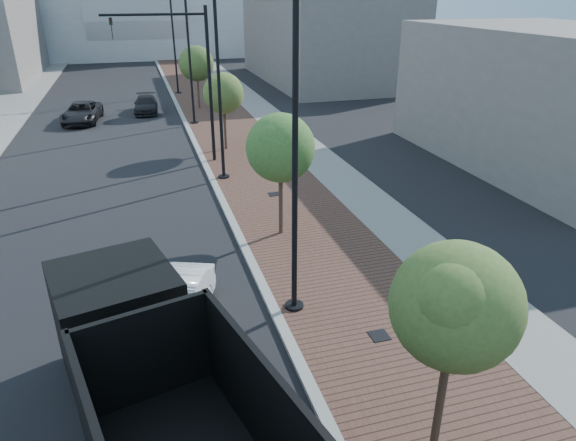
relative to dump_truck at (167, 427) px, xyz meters
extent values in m
cube|color=#4C2D23|center=(6.84, 34.98, -1.41)|extent=(7.00, 140.00, 0.12)
cube|color=slate|center=(9.54, 34.98, -1.40)|extent=(2.40, 140.00, 0.13)
cube|color=gray|center=(3.34, 34.98, -1.40)|extent=(0.30, 140.00, 0.14)
cube|color=slate|center=(-9.66, 34.98, -1.41)|extent=(4.00, 140.00, 0.12)
cube|color=black|center=(-0.81, 3.22, 0.25)|extent=(3.09, 3.16, 2.62)
cube|color=black|center=(-1.18, 4.68, -0.61)|extent=(2.47, 1.08, 1.31)
cube|color=black|center=(-0.45, 1.77, -0.41)|extent=(2.64, 1.40, 0.50)
cube|color=black|center=(-0.21, 0.84, 1.00)|extent=(2.47, 0.73, 2.02)
cylinder|color=black|center=(-1.69, 2.38, -0.91)|extent=(0.56, 1.15, 1.11)
cylinder|color=silver|center=(-1.69, 2.38, -0.91)|extent=(0.48, 0.67, 0.61)
cylinder|color=black|center=(0.36, 2.90, -0.91)|extent=(0.56, 1.15, 1.11)
cylinder|color=silver|center=(0.36, 2.90, -0.91)|extent=(0.48, 0.67, 0.61)
cylinder|color=black|center=(-2.08, 3.93, -0.91)|extent=(0.56, 1.15, 1.11)
cylinder|color=silver|center=(-2.08, 3.93, -0.91)|extent=(0.48, 0.67, 0.61)
cylinder|color=black|center=(-0.03, 4.45, -0.91)|extent=(0.56, 1.15, 1.11)
cylinder|color=silver|center=(-0.03, 4.45, -0.91)|extent=(0.48, 0.67, 0.61)
cylinder|color=black|center=(0.85, 0.96, -0.91)|extent=(0.56, 1.15, 1.11)
cylinder|color=silver|center=(0.85, 0.96, -0.91)|extent=(0.48, 0.67, 0.61)
imported|color=silver|center=(0.38, 4.88, -0.74)|extent=(3.02, 4.64, 1.44)
imported|color=black|center=(-3.65, 31.97, -0.78)|extent=(2.86, 5.19, 1.38)
imported|color=black|center=(0.86, 33.96, -0.85)|extent=(1.99, 4.34, 1.23)
imported|color=black|center=(8.84, 2.99, -0.69)|extent=(0.66, 0.55, 1.55)
cylinder|color=black|center=(3.94, 4.98, -1.37)|extent=(0.56, 0.56, 0.20)
cylinder|color=black|center=(3.94, 4.98, 3.15)|extent=(0.16, 0.16, 9.00)
cylinder|color=black|center=(3.94, 16.98, -1.37)|extent=(0.56, 0.56, 0.20)
cylinder|color=black|center=(3.94, 16.98, 3.15)|extent=(0.16, 0.16, 9.00)
cylinder|color=black|center=(3.94, 28.98, -1.37)|extent=(0.56, 0.56, 0.20)
cylinder|color=black|center=(3.94, 28.98, 3.15)|extent=(0.16, 0.16, 9.00)
cylinder|color=black|center=(3.94, 40.98, -1.37)|extent=(0.56, 0.56, 0.20)
cylinder|color=black|center=(3.94, 40.98, 3.15)|extent=(0.16, 0.16, 9.00)
cylinder|color=black|center=(3.94, 19.98, 2.53)|extent=(0.18, 0.18, 8.00)
cylinder|color=black|center=(1.44, 19.98, 6.13)|extent=(5.00, 0.12, 0.12)
imported|color=black|center=(-0.56, 19.98, 5.53)|extent=(0.16, 0.20, 1.00)
cylinder|color=#382619|center=(4.94, -1.02, 0.30)|extent=(0.16, 0.16, 3.54)
sphere|color=#3E5A1F|center=(4.94, -1.02, 2.33)|extent=(2.25, 2.25, 2.25)
sphere|color=#3E5A1F|center=(5.34, -0.72, 2.07)|extent=(1.58, 1.58, 1.58)
sphere|color=#3E5A1F|center=(4.64, -1.32, 2.68)|extent=(1.35, 1.35, 1.35)
cylinder|color=#382619|center=(4.94, 9.98, 0.16)|extent=(0.16, 0.16, 3.26)
sphere|color=#356221|center=(4.94, 9.98, 2.03)|extent=(2.51, 2.51, 2.51)
sphere|color=#356221|center=(5.34, 10.28, 1.79)|extent=(1.75, 1.75, 1.75)
sphere|color=#356221|center=(4.64, 9.68, 2.35)|extent=(1.50, 1.50, 1.50)
cylinder|color=#382619|center=(4.94, 21.98, 0.10)|extent=(0.16, 0.16, 3.13)
sphere|color=#455E20|center=(4.94, 21.98, 1.89)|extent=(2.29, 2.29, 2.29)
sphere|color=#455E20|center=(5.34, 22.28, 1.66)|extent=(1.61, 1.61, 1.61)
sphere|color=#455E20|center=(4.64, 21.68, 2.20)|extent=(1.38, 1.38, 1.38)
cylinder|color=#382619|center=(4.94, 33.98, 0.18)|extent=(0.16, 0.16, 3.28)
sphere|color=#344E1A|center=(4.94, 33.98, 2.05)|extent=(2.68, 2.68, 2.68)
sphere|color=#344E1A|center=(5.34, 34.28, 1.82)|extent=(1.87, 1.87, 1.87)
sphere|color=#344E1A|center=(4.64, 33.68, 2.38)|extent=(1.61, 1.61, 1.61)
cube|color=#A9AFB3|center=(1.34, 79.98, 2.53)|extent=(50.00, 28.00, 8.00)
cube|color=#645E5A|center=(19.34, 44.98, 2.53)|extent=(12.00, 22.00, 8.00)
cube|color=#68625D|center=(21.34, 14.98, 2.03)|extent=(10.00, 16.00, 7.00)
cube|color=black|center=(5.74, 2.98, -1.34)|extent=(0.50, 0.50, 0.02)
cube|color=black|center=(5.74, 13.98, -1.34)|extent=(0.50, 0.50, 0.02)
camera|label=1|loc=(0.15, -7.25, 7.20)|focal=32.02mm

